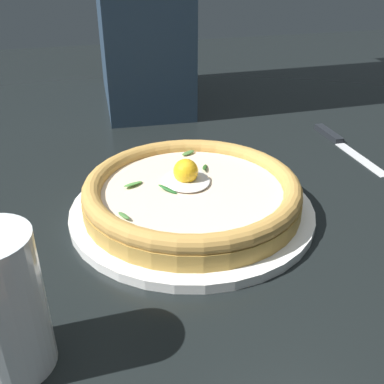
% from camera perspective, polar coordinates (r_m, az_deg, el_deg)
% --- Properties ---
extents(ground_plane, '(2.40, 2.40, 0.03)m').
position_cam_1_polar(ground_plane, '(0.61, 1.83, -3.06)').
color(ground_plane, black).
rests_on(ground_plane, ground).
extents(pizza_plate, '(0.32, 0.32, 0.01)m').
position_cam_1_polar(pizza_plate, '(0.59, -0.00, -2.22)').
color(pizza_plate, white).
rests_on(pizza_plate, ground).
extents(pizza, '(0.28, 0.28, 0.06)m').
position_cam_1_polar(pizza, '(0.58, -0.02, 0.04)').
color(pizza, '#BD9242').
rests_on(pizza, pizza_plate).
extents(table_knife, '(0.22, 0.02, 0.01)m').
position_cam_1_polar(table_knife, '(0.85, 18.20, 6.22)').
color(table_knife, silver).
rests_on(table_knife, ground).
extents(drinking_glass, '(0.07, 0.07, 0.13)m').
position_cam_1_polar(drinking_glass, '(0.39, -22.88, -14.23)').
color(drinking_glass, silver).
rests_on(drinking_glass, ground).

